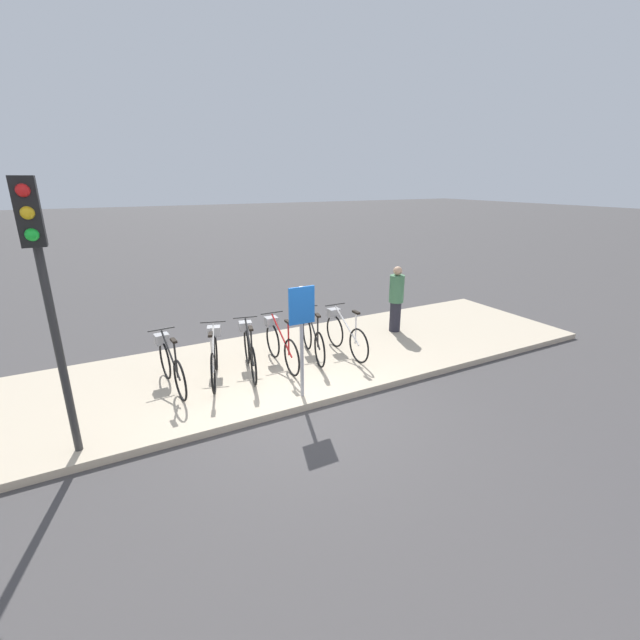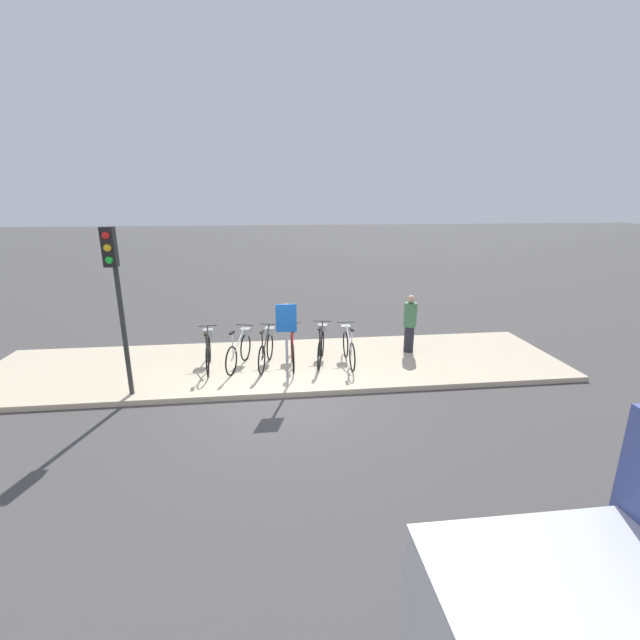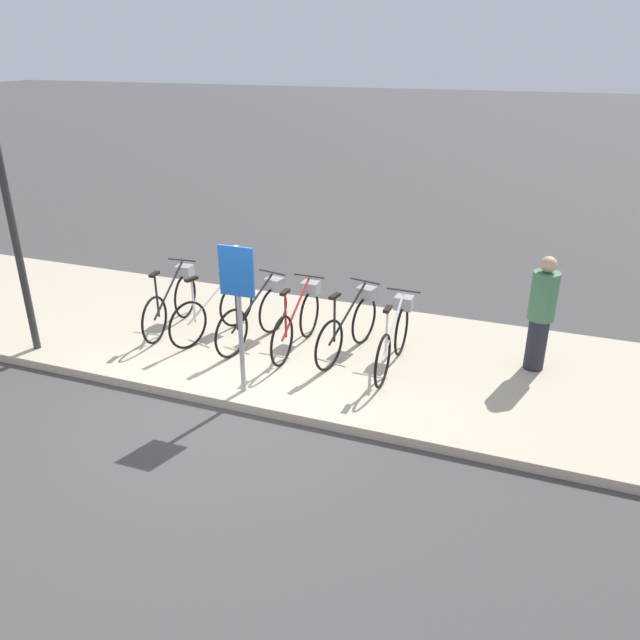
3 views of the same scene
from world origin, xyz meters
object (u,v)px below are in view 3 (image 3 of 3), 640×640
Objects in this scene: parked_bicycle_2 at (257,313)px; parked_bicycle_4 at (351,323)px; parked_bicycle_3 at (299,318)px; parked_bicycle_0 at (173,299)px; sign_post at (238,295)px; pedestrian at (541,312)px; parked_bicycle_1 at (217,306)px; parked_bicycle_5 at (395,336)px.

parked_bicycle_2 and parked_bicycle_4 have the same top height.
parked_bicycle_0 is at bearing -179.90° from parked_bicycle_3.
parked_bicycle_3 is at bearing 0.10° from parked_bicycle_0.
parked_bicycle_3 is 1.64m from sign_post.
parked_bicycle_0 is 2.05m from parked_bicycle_3.
parked_bicycle_3 is at bearing 82.35° from sign_post.
parked_bicycle_2 is (1.42, -0.03, 0.00)m from parked_bicycle_0.
parked_bicycle_0 is 5.26m from pedestrian.
parked_bicycle_4 is (2.79, 0.09, 0.00)m from parked_bicycle_0.
pedestrian is (5.23, 0.51, 0.37)m from parked_bicycle_0.
parked_bicycle_0 and parked_bicycle_2 have the same top height.
parked_bicycle_0 and parked_bicycle_4 have the same top height.
sign_post is at bearing -51.32° from parked_bicycle_1.
parked_bicycle_4 is 1.05× the size of pedestrian.
parked_bicycle_2 is at bearing 178.44° from parked_bicycle_5.
pedestrian is (2.44, 0.42, 0.37)m from parked_bicycle_4.
parked_bicycle_2 is 0.64m from parked_bicycle_3.
parked_bicycle_2 is (0.65, -0.02, 0.00)m from parked_bicycle_1.
parked_bicycle_0 and parked_bicycle_5 have the same top height.
parked_bicycle_5 is at bearing 39.41° from sign_post.
pedestrian is at bearing 7.98° from parked_bicycle_2.
sign_post is (1.10, -1.38, 0.84)m from parked_bicycle_1.
parked_bicycle_2 is at bearing 108.27° from sign_post.
parked_bicycle_0 is 0.88× the size of sign_post.
pedestrian is 3.89m from sign_post.
parked_bicycle_2 is 1.00× the size of parked_bicycle_4.
parked_bicycle_0 is 1.04× the size of parked_bicycle_1.
sign_post is at bearing -122.07° from parked_bicycle_4.
parked_bicycle_2 is at bearing -1.41° from parked_bicycle_1.
parked_bicycle_1 is at bearing -177.18° from parked_bicycle_4.
parked_bicycle_3 is 3.23m from pedestrian.
parked_bicycle_0 is at bearing -174.45° from pedestrian.
parked_bicycle_1 is at bearing -173.38° from pedestrian.
parked_bicycle_1 is 1.29m from parked_bicycle_3.
parked_bicycle_3 is (0.64, 0.03, 0.00)m from parked_bicycle_2.
pedestrian is at bearing 9.03° from parked_bicycle_3.
parked_bicycle_4 and parked_bicycle_5 have the same top height.
parked_bicycle_4 is at bearing 1.85° from parked_bicycle_0.
parked_bicycle_0 and parked_bicycle_1 have the same top height.
parked_bicycle_3 is at bearing 2.67° from parked_bicycle_2.
sign_post is at bearing -97.65° from parked_bicycle_3.
parked_bicycle_5 is (2.04, -0.06, 0.00)m from parked_bicycle_2.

